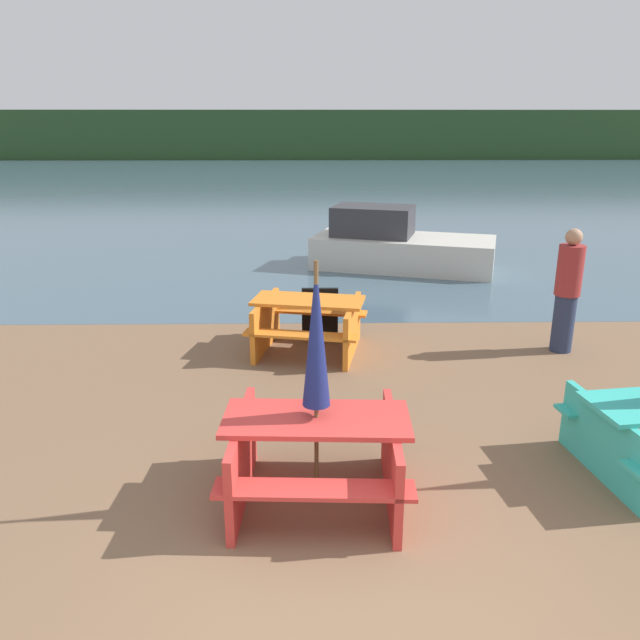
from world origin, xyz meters
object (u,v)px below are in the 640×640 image
object	(u,v)px
picnic_table_red	(316,451)
boat	(397,246)
umbrella_navy	(316,337)
signboard	(320,312)
person	(567,291)
picnic_table_orange	(308,320)

from	to	relation	value
picnic_table_red	boat	distance (m)	9.17
picnic_table_red	umbrella_navy	xyz separation A→B (m)	(0.00, -0.00, 1.03)
umbrella_navy	boat	bearing A→B (deg)	78.06
signboard	picnic_table_red	bearing A→B (deg)	-91.38
picnic_table_red	person	distance (m)	5.10
picnic_table_orange	boat	xyz separation A→B (m)	(1.97, 5.29, 0.05)
person	picnic_table_orange	bearing A→B (deg)	179.26
umbrella_navy	person	bearing A→B (deg)	45.61
picnic_table_orange	signboard	xyz separation A→B (m)	(0.18, 0.67, -0.08)
picnic_table_orange	person	bearing A→B (deg)	-0.74
umbrella_navy	signboard	world-z (taller)	umbrella_navy
umbrella_navy	signboard	xyz separation A→B (m)	(0.10, 4.35, -1.12)
picnic_table_orange	umbrella_navy	world-z (taller)	umbrella_navy
boat	signboard	bearing A→B (deg)	-93.90
picnic_table_red	signboard	size ratio (longest dim) A/B	2.17
umbrella_navy	person	size ratio (longest dim) A/B	1.21
picnic_table_red	signboard	distance (m)	4.35
umbrella_navy	boat	size ratio (longest dim) A/B	0.50
person	signboard	world-z (taller)	person
picnic_table_red	person	size ratio (longest dim) A/B	0.92
person	boat	bearing A→B (deg)	107.27
picnic_table_orange	signboard	distance (m)	0.70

